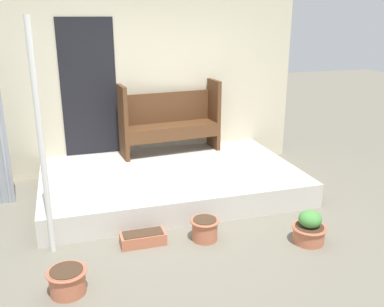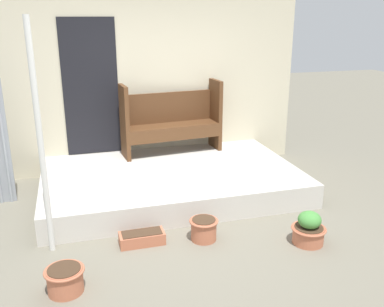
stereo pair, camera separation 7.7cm
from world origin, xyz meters
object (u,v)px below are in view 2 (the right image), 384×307
flower_pot_left (65,279)px  flower_pot_right (309,230)px  support_post (40,142)px  planter_box_rect (142,238)px  flower_pot_middle (204,228)px  bench (171,118)px

flower_pot_left → flower_pot_right: (2.53, 0.16, 0.03)m
support_post → planter_box_rect: 1.46m
flower_pot_middle → flower_pot_right: flower_pot_right is taller
flower_pot_left → flower_pot_right: 2.53m
support_post → flower_pot_right: 2.92m
flower_pot_middle → flower_pot_right: bearing=-19.9°
bench → flower_pot_middle: bearing=-99.7°
bench → flower_pot_middle: 2.32m
support_post → planter_box_rect: support_post is taller
support_post → flower_pot_left: (0.13, -0.79, -1.05)m
support_post → planter_box_rect: size_ratio=4.88×
flower_pot_right → bench: bearing=109.1°
bench → flower_pot_left: bench is taller
support_post → flower_pot_left: size_ratio=6.60×
flower_pot_left → flower_pot_middle: 1.56m
flower_pot_middle → planter_box_rect: flower_pot_middle is taller
support_post → bench: support_post is taller
support_post → flower_pot_right: (2.66, -0.62, -1.02)m
support_post → flower_pot_left: support_post is taller
support_post → flower_pot_middle: size_ratio=7.40×
support_post → planter_box_rect: bearing=-8.7°
bench → planter_box_rect: size_ratio=3.18×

